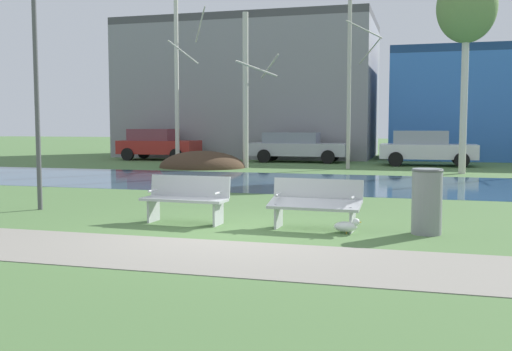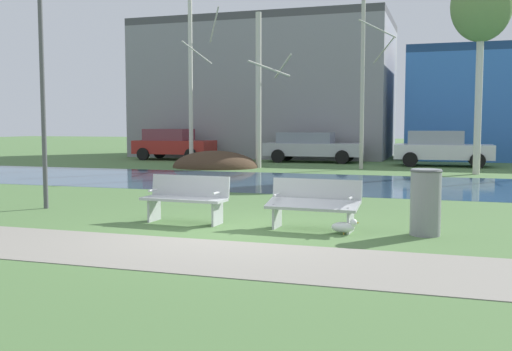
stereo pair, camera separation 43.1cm
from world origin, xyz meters
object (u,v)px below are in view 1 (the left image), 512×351
at_px(bench_left, 186,198).
at_px(seagull, 347,226).
at_px(trash_bin, 427,200).
at_px(parked_sedan_second_silver, 297,146).
at_px(bench_right, 315,202).
at_px(streetlamp, 35,45).
at_px(parked_hatch_third_white, 426,147).
at_px(parked_van_nearest_red, 158,144).

relative_size(bench_left, seagull, 3.45).
relative_size(trash_bin, seagull, 2.33).
xyz_separation_m(bench_left, parked_sedan_second_silver, (-1.66, 18.20, 0.30)).
bearing_deg(bench_right, seagull, -26.06).
xyz_separation_m(bench_left, bench_right, (2.42, 0.00, 0.00)).
bearing_deg(streetlamp, parked_hatch_third_white, 63.87).
bearing_deg(seagull, trash_bin, 15.26).
height_order(trash_bin, parked_sedan_second_silver, parked_sedan_second_silver).
bearing_deg(parked_van_nearest_red, parked_hatch_third_white, -3.22).
bearing_deg(bench_right, parked_sedan_second_silver, 102.63).
bearing_deg(bench_left, parked_van_nearest_red, 116.47).
bearing_deg(parked_hatch_third_white, bench_right, -96.47).
distance_m(trash_bin, streetlamp, 8.53).
distance_m(bench_left, parked_van_nearest_red, 20.13).
height_order(bench_left, trash_bin, trash_bin).
bearing_deg(parked_hatch_third_white, parked_sedan_second_silver, 171.17).
distance_m(streetlamp, parked_sedan_second_silver, 17.73).
bearing_deg(seagull, parked_sedan_second_silver, 104.16).
xyz_separation_m(seagull, parked_sedan_second_silver, (-4.67, 18.49, 0.64)).
xyz_separation_m(streetlamp, parked_van_nearest_red, (-5.27, 17.21, -2.65)).
distance_m(trash_bin, parked_van_nearest_red, 22.31).
bearing_deg(seagull, bench_left, 174.54).
xyz_separation_m(bench_right, parked_hatch_third_white, (1.96, 17.26, 0.34)).
relative_size(bench_right, parked_hatch_third_white, 0.39).
height_order(bench_right, seagull, bench_right).
bearing_deg(parked_van_nearest_red, seagull, -56.80).
height_order(seagull, parked_hatch_third_white, parked_hatch_third_white).
height_order(bench_right, streetlamp, streetlamp).
relative_size(bench_right, seagull, 3.45).
bearing_deg(parked_van_nearest_red, parked_sedan_second_silver, 1.46).
relative_size(parked_van_nearest_red, parked_sedan_second_silver, 0.86).
bearing_deg(seagull, bench_right, 153.94).
height_order(parked_van_nearest_red, parked_hatch_third_white, parked_van_nearest_red).
distance_m(parked_van_nearest_red, parked_hatch_third_white, 13.36).
xyz_separation_m(parked_van_nearest_red, parked_sedan_second_silver, (7.31, 0.19, -0.06)).
height_order(bench_right, trash_bin, trash_bin).
height_order(bench_right, parked_van_nearest_red, parked_van_nearest_red).
xyz_separation_m(trash_bin, seagull, (-1.28, -0.35, -0.43)).
bearing_deg(parked_van_nearest_red, bench_left, -63.53).
relative_size(bench_right, trash_bin, 1.48).
height_order(bench_left, parked_hatch_third_white, parked_hatch_third_white).
bearing_deg(bench_left, parked_sedan_second_silver, 95.21).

